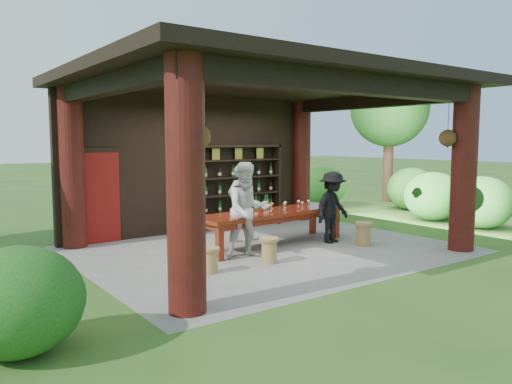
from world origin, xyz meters
TOP-DOWN VIEW (x-y plane):
  - ground at (0.00, 0.00)m, footprint 90.00×90.00m
  - pavilion at (-0.01, 0.43)m, footprint 7.50×6.00m
  - wine_shelf at (0.98, 2.45)m, footprint 2.41×0.37m
  - tasting_table at (0.29, 0.21)m, footprint 3.64×1.22m
  - stool_near_left at (-0.70, -0.97)m, footprint 0.36×0.36m
  - stool_near_right at (1.85, -0.95)m, footprint 0.38×0.38m
  - stool_far_left at (-1.93, -0.92)m, footprint 0.33×0.33m
  - host at (-0.00, 1.01)m, footprint 0.67×0.48m
  - guest_woman at (-0.75, -0.36)m, footprint 1.03×0.89m
  - guest_man at (1.55, -0.31)m, footprint 1.10×0.75m
  - table_bottles at (0.26, 0.51)m, footprint 0.43×0.13m
  - table_glasses at (0.84, 0.26)m, footprint 1.23×0.35m
  - napkin_basket at (-0.67, 0.09)m, footprint 0.27×0.20m
  - shrubs at (0.91, 0.63)m, footprint 22.10×8.17m
  - trees at (3.68, 1.83)m, footprint 20.76×8.81m

SIDE VIEW (x-z plane):
  - ground at x=0.00m, z-range 0.00..0.00m
  - stool_far_left at x=-1.93m, z-range 0.01..0.45m
  - stool_near_left at x=-0.70m, z-range 0.01..0.48m
  - stool_near_right at x=1.85m, z-range 0.02..0.52m
  - shrubs at x=0.91m, z-range -0.12..1.24m
  - tasting_table at x=0.29m, z-range 0.26..1.01m
  - guest_man at x=1.55m, z-range 0.00..1.56m
  - napkin_basket at x=-0.67m, z-range 0.75..0.89m
  - table_glasses at x=0.84m, z-range 0.75..0.90m
  - host at x=0.00m, z-range 0.00..1.71m
  - table_bottles at x=0.26m, z-range 0.75..1.06m
  - guest_woman at x=-0.75m, z-range 0.00..1.83m
  - wine_shelf at x=0.98m, z-range 0.00..2.13m
  - pavilion at x=-0.01m, z-range 0.33..3.93m
  - trees at x=3.68m, z-range 0.97..5.77m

